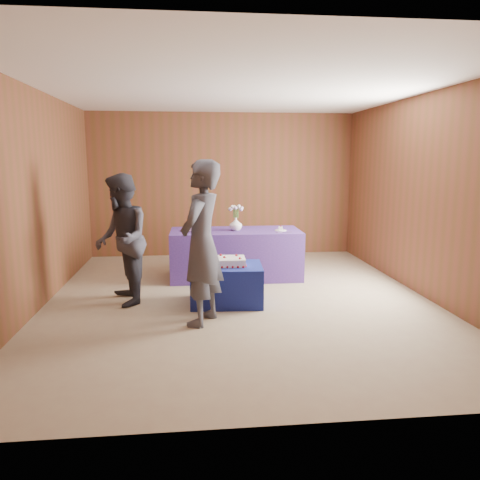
{
  "coord_description": "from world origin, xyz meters",
  "views": [
    {
      "loc": [
        -0.63,
        -5.95,
        1.84
      ],
      "look_at": [
        0.02,
        0.1,
        0.78
      ],
      "focal_mm": 35.0,
      "sensor_mm": 36.0,
      "label": 1
    }
  ],
  "objects": [
    {
      "name": "sheet_cake",
      "position": [
        -0.2,
        -0.13,
        0.55
      ],
      "size": [
        0.57,
        0.41,
        0.13
      ],
      "rotation": [
        0.0,
        0.0,
        -0.05
      ],
      "color": "white",
      "rests_on": "cake_table"
    },
    {
      "name": "cake_slice",
      "position": [
        0.75,
        1.04,
        0.79
      ],
      "size": [
        0.07,
        0.07,
        0.07
      ],
      "rotation": [
        0.0,
        0.0,
        -0.23
      ],
      "color": "white",
      "rests_on": "plate"
    },
    {
      "name": "knife",
      "position": [
        0.77,
        0.88,
        0.75
      ],
      "size": [
        0.26,
        0.06,
        0.0
      ],
      "primitive_type": "cube",
      "rotation": [
        0.0,
        0.0,
        0.13
      ],
      "color": "#AFAFB4",
      "rests_on": "serving_table"
    },
    {
      "name": "plate",
      "position": [
        0.75,
        1.05,
        0.76
      ],
      "size": [
        0.22,
        0.22,
        0.01
      ],
      "primitive_type": "cylinder",
      "rotation": [
        0.0,
        0.0,
        -0.22
      ],
      "color": "white",
      "rests_on": "serving_table"
    },
    {
      "name": "cake_table",
      "position": [
        -0.18,
        -0.14,
        0.25
      ],
      "size": [
        0.94,
        0.76,
        0.5
      ],
      "primitive_type": "cube",
      "rotation": [
        0.0,
        0.0,
        -0.06
      ],
      "color": "navy",
      "rests_on": "ground"
    },
    {
      "name": "guest_left",
      "position": [
        -0.51,
        -0.85,
        0.92
      ],
      "size": [
        0.68,
        0.79,
        1.84
      ],
      "primitive_type": "imported",
      "rotation": [
        0.0,
        0.0,
        -1.99
      ],
      "color": "#3C3D47",
      "rests_on": "ground"
    },
    {
      "name": "vase",
      "position": [
        0.07,
        1.14,
        0.85
      ],
      "size": [
        0.22,
        0.22,
        0.2
      ],
      "primitive_type": "imported",
      "rotation": [
        0.0,
        0.0,
        0.19
      ],
      "color": "white",
      "rests_on": "serving_table"
    },
    {
      "name": "guest_right",
      "position": [
        -1.49,
        -0.02,
        0.83
      ],
      "size": [
        0.81,
        0.94,
        1.67
      ],
      "primitive_type": "imported",
      "rotation": [
        0.0,
        0.0,
        -1.32
      ],
      "color": "#302F39",
      "rests_on": "ground"
    },
    {
      "name": "ground",
      "position": [
        0.0,
        0.0,
        0.0
      ],
      "size": [
        6.0,
        6.0,
        0.0
      ],
      "primitive_type": "plane",
      "color": "gray",
      "rests_on": "ground"
    },
    {
      "name": "flower_spray",
      "position": [
        0.07,
        1.14,
        1.1
      ],
      "size": [
        0.23,
        0.23,
        0.18
      ],
      "color": "#396D2B",
      "rests_on": "vase"
    },
    {
      "name": "serving_table",
      "position": [
        0.07,
        1.17,
        0.38
      ],
      "size": [
        2.02,
        0.93,
        0.75
      ],
      "primitive_type": "cube",
      "rotation": [
        0.0,
        0.0,
        -0.02
      ],
      "color": "#5A338E",
      "rests_on": "ground"
    },
    {
      "name": "platter",
      "position": [
        -0.57,
        1.2,
        0.76
      ],
      "size": [
        0.49,
        0.49,
        0.02
      ],
      "primitive_type": "cylinder",
      "rotation": [
        0.0,
        0.0,
        -0.38
      ],
      "color": "#6D4D9A",
      "rests_on": "serving_table"
    },
    {
      "name": "room_shell",
      "position": [
        0.0,
        0.0,
        1.8
      ],
      "size": [
        5.04,
        6.04,
        2.72
      ],
      "color": "brown",
      "rests_on": "ground"
    }
  ]
}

